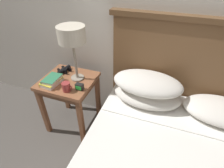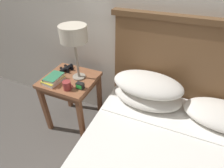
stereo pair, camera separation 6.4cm
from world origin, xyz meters
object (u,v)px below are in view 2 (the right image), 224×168
at_px(table_lamp, 74,36).
at_px(coffee_mug, 67,85).
at_px(nightstand, 71,86).
at_px(book_stacked_on_top, 54,77).
at_px(alarm_clock, 80,86).
at_px(book_on_nightstand, 53,80).
at_px(binoculars_pair, 67,68).

height_order(table_lamp, coffee_mug, table_lamp).
distance_m(nightstand, coffee_mug, 0.23).
relative_size(book_stacked_on_top, alarm_clock, 2.69).
bearing_deg(alarm_clock, book_on_nightstand, -177.74).
bearing_deg(book_on_nightstand, book_stacked_on_top, 46.23).
bearing_deg(alarm_clock, book_stacked_on_top, -179.06).
distance_m(book_stacked_on_top, coffee_mug, 0.20).
xyz_separation_m(binoculars_pair, alarm_clock, (0.30, -0.22, 0.01)).
height_order(book_on_nightstand, binoculars_pair, binoculars_pair).
height_order(book_on_nightstand, alarm_clock, alarm_clock).
bearing_deg(nightstand, coffee_mug, -60.22).
xyz_separation_m(nightstand, binoculars_pair, (-0.11, 0.12, 0.12)).
bearing_deg(coffee_mug, alarm_clock, 29.01).
distance_m(table_lamp, book_stacked_on_top, 0.45).
bearing_deg(book_stacked_on_top, alarm_clock, 0.94).
distance_m(book_stacked_on_top, alarm_clock, 0.29).
bearing_deg(table_lamp, alarm_clock, -54.81).
relative_size(book_stacked_on_top, coffee_mug, 1.83).
bearing_deg(alarm_clock, nightstand, 152.23).
bearing_deg(book_stacked_on_top, table_lamp, 41.26).
xyz_separation_m(book_stacked_on_top, binoculars_pair, (-0.01, 0.23, -0.03)).
xyz_separation_m(table_lamp, book_on_nightstand, (-0.19, -0.17, -0.42)).
xyz_separation_m(nightstand, coffee_mug, (0.09, -0.16, 0.14)).
height_order(book_stacked_on_top, coffee_mug, coffee_mug).
height_order(nightstand, book_on_nightstand, book_on_nightstand).
height_order(nightstand, table_lamp, table_lamp).
bearing_deg(binoculars_pair, book_stacked_on_top, -86.98).
xyz_separation_m(book_on_nightstand, book_stacked_on_top, (0.01, 0.01, 0.03)).
distance_m(table_lamp, binoculars_pair, 0.46).
xyz_separation_m(table_lamp, coffee_mug, (0.01, -0.21, -0.39)).
relative_size(book_on_nightstand, binoculars_pair, 1.26).
bearing_deg(nightstand, book_on_nightstand, -133.25).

